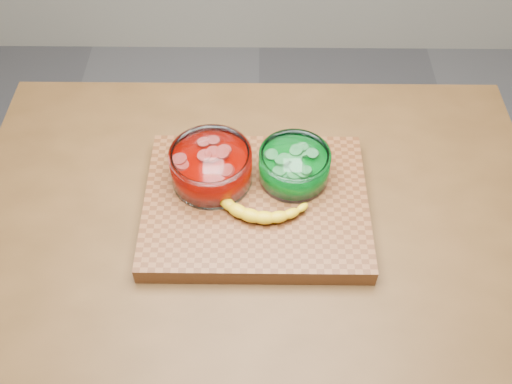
{
  "coord_description": "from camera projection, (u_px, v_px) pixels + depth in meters",
  "views": [
    {
      "loc": [
        0.01,
        -0.71,
        1.84
      ],
      "look_at": [
        0.0,
        0.0,
        0.96
      ],
      "focal_mm": 40.0,
      "sensor_mm": 36.0,
      "label": 1
    }
  ],
  "objects": [
    {
      "name": "ground",
      "position": [
        256.0,
        375.0,
        1.88
      ],
      "size": [
        3.5,
        3.5,
        0.0
      ],
      "primitive_type": "plane",
      "color": "slate",
      "rests_on": "ground"
    },
    {
      "name": "counter",
      "position": [
        256.0,
        312.0,
        1.53
      ],
      "size": [
        1.2,
        0.8,
        0.9
      ],
      "primitive_type": "cube",
      "color": "#513418",
      "rests_on": "ground"
    },
    {
      "name": "cutting_board",
      "position": [
        256.0,
        204.0,
        1.16
      ],
      "size": [
        0.45,
        0.35,
        0.04
      ],
      "primitive_type": "cube",
      "color": "brown",
      "rests_on": "counter"
    },
    {
      "name": "bowl_red",
      "position": [
        211.0,
        167.0,
        1.15
      ],
      "size": [
        0.17,
        0.17,
        0.08
      ],
      "color": "white",
      "rests_on": "cutting_board"
    },
    {
      "name": "bowl_green",
      "position": [
        294.0,
        166.0,
        1.16
      ],
      "size": [
        0.14,
        0.14,
        0.07
      ],
      "color": "white",
      "rests_on": "cutting_board"
    },
    {
      "name": "banana",
      "position": [
        258.0,
        201.0,
        1.12
      ],
      "size": [
        0.22,
        0.13,
        0.03
      ],
      "primitive_type": null,
      "color": "gold",
      "rests_on": "cutting_board"
    }
  ]
}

